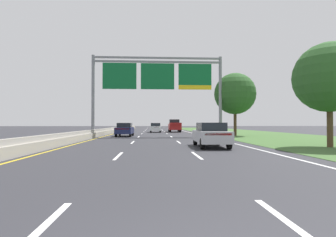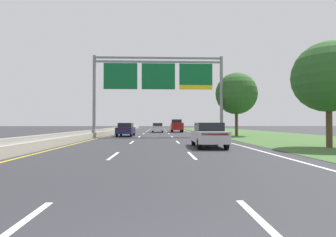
{
  "view_description": "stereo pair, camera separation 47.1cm",
  "coord_description": "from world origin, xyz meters",
  "px_view_note": "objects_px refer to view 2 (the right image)",
  "views": [
    {
      "loc": [
        -0.24,
        -2.27,
        1.53
      ],
      "look_at": [
        1.21,
        23.5,
        1.99
      ],
      "focal_mm": 28.83,
      "sensor_mm": 36.0,
      "label": 1
    },
    {
      "loc": [
        0.24,
        -2.3,
        1.53
      ],
      "look_at": [
        1.21,
        23.5,
        1.99
      ],
      "focal_mm": 28.83,
      "sensor_mm": 36.0,
      "label": 2
    }
  ],
  "objects_px": {
    "overhead_sign_gantry": "(158,79)",
    "roadside_tree_mid": "(236,94)",
    "roadside_tree_near": "(329,77)",
    "car_navy_left_lane_sedan": "(126,129)",
    "car_silver_right_lane_sedan": "(208,134)",
    "pickup_truck_red": "(177,126)",
    "car_white_centre_lane_sedan": "(158,127)"
  },
  "relations": [
    {
      "from": "pickup_truck_red",
      "to": "car_navy_left_lane_sedan",
      "type": "xyz_separation_m",
      "value": [
        -7.06,
        -14.96,
        -0.26
      ]
    },
    {
      "from": "overhead_sign_gantry",
      "to": "car_navy_left_lane_sedan",
      "type": "relative_size",
      "value": 3.4
    },
    {
      "from": "car_white_centre_lane_sedan",
      "to": "car_silver_right_lane_sedan",
      "type": "bearing_deg",
      "value": -173.33
    },
    {
      "from": "overhead_sign_gantry",
      "to": "pickup_truck_red",
      "type": "distance_m",
      "value": 17.12
    },
    {
      "from": "overhead_sign_gantry",
      "to": "pickup_truck_red",
      "type": "xyz_separation_m",
      "value": [
        3.23,
        15.88,
        -5.51
      ]
    },
    {
      "from": "car_silver_right_lane_sedan",
      "to": "car_navy_left_lane_sedan",
      "type": "bearing_deg",
      "value": 26.56
    },
    {
      "from": "car_navy_left_lane_sedan",
      "to": "roadside_tree_mid",
      "type": "height_order",
      "value": "roadside_tree_mid"
    },
    {
      "from": "car_silver_right_lane_sedan",
      "to": "car_navy_left_lane_sedan",
      "type": "distance_m",
      "value": 16.3
    },
    {
      "from": "car_white_centre_lane_sedan",
      "to": "car_silver_right_lane_sedan",
      "type": "distance_m",
      "value": 28.52
    },
    {
      "from": "car_white_centre_lane_sedan",
      "to": "roadside_tree_mid",
      "type": "bearing_deg",
      "value": -143.98
    },
    {
      "from": "pickup_truck_red",
      "to": "roadside_tree_mid",
      "type": "relative_size",
      "value": 0.71
    },
    {
      "from": "car_white_centre_lane_sedan",
      "to": "car_navy_left_lane_sedan",
      "type": "xyz_separation_m",
      "value": [
        -3.74,
        -13.62,
        0.0
      ]
    },
    {
      "from": "car_navy_left_lane_sedan",
      "to": "overhead_sign_gantry",
      "type": "bearing_deg",
      "value": -102.63
    },
    {
      "from": "roadside_tree_near",
      "to": "car_navy_left_lane_sedan",
      "type": "bearing_deg",
      "value": 133.32
    },
    {
      "from": "overhead_sign_gantry",
      "to": "roadside_tree_mid",
      "type": "distance_m",
      "value": 9.69
    },
    {
      "from": "pickup_truck_red",
      "to": "car_white_centre_lane_sedan",
      "type": "bearing_deg",
      "value": 112.71
    },
    {
      "from": "roadside_tree_mid",
      "to": "overhead_sign_gantry",
      "type": "bearing_deg",
      "value": -171.89
    },
    {
      "from": "car_silver_right_lane_sedan",
      "to": "pickup_truck_red",
      "type": "bearing_deg",
      "value": 0.97
    },
    {
      "from": "roadside_tree_near",
      "to": "roadside_tree_mid",
      "type": "height_order",
      "value": "roadside_tree_mid"
    },
    {
      "from": "car_white_centre_lane_sedan",
      "to": "car_navy_left_lane_sedan",
      "type": "height_order",
      "value": "same"
    },
    {
      "from": "roadside_tree_near",
      "to": "roadside_tree_mid",
      "type": "distance_m",
      "value": 15.88
    },
    {
      "from": "car_navy_left_lane_sedan",
      "to": "car_white_centre_lane_sedan",
      "type": "bearing_deg",
      "value": -14.39
    },
    {
      "from": "pickup_truck_red",
      "to": "roadside_tree_near",
      "type": "xyz_separation_m",
      "value": [
        7.46,
        -30.36,
        3.38
      ]
    },
    {
      "from": "overhead_sign_gantry",
      "to": "car_silver_right_lane_sedan",
      "type": "height_order",
      "value": "overhead_sign_gantry"
    },
    {
      "from": "pickup_truck_red",
      "to": "car_white_centre_lane_sedan",
      "type": "xyz_separation_m",
      "value": [
        -3.33,
        -1.34,
        -0.26
      ]
    },
    {
      "from": "overhead_sign_gantry",
      "to": "roadside_tree_mid",
      "type": "bearing_deg",
      "value": 8.11
    },
    {
      "from": "roadside_tree_mid",
      "to": "pickup_truck_red",
      "type": "bearing_deg",
      "value": 113.26
    },
    {
      "from": "overhead_sign_gantry",
      "to": "car_navy_left_lane_sedan",
      "type": "xyz_separation_m",
      "value": [
        -3.83,
        0.93,
        -5.77
      ]
    },
    {
      "from": "car_white_centre_lane_sedan",
      "to": "roadside_tree_near",
      "type": "relative_size",
      "value": 0.66
    },
    {
      "from": "roadside_tree_near",
      "to": "roadside_tree_mid",
      "type": "relative_size",
      "value": 0.87
    },
    {
      "from": "overhead_sign_gantry",
      "to": "roadside_tree_mid",
      "type": "height_order",
      "value": "overhead_sign_gantry"
    },
    {
      "from": "pickup_truck_red",
      "to": "car_navy_left_lane_sedan",
      "type": "relative_size",
      "value": 1.22
    }
  ]
}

